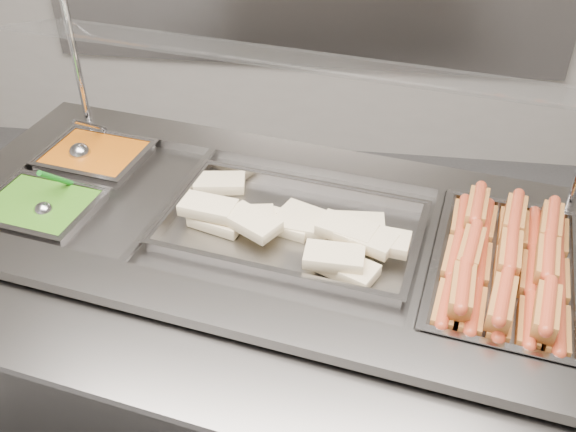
# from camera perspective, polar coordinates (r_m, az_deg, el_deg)

# --- Properties ---
(steam_counter) EXTENTS (2.24, 1.31, 1.01)m
(steam_counter) POSITION_cam_1_polar(r_m,az_deg,el_deg) (2.31, -1.34, -10.20)
(steam_counter) COLOR slate
(steam_counter) RESTS_ON ground
(tray_rail) EXTENTS (2.03, 0.77, 0.06)m
(tray_rail) POSITION_cam_1_polar(r_m,az_deg,el_deg) (1.63, -8.43, -13.50)
(tray_rail) COLOR gray
(tray_rail) RESTS_ON steam_counter
(sneeze_guard) EXTENTS (1.87, 0.67, 0.49)m
(sneeze_guard) POSITION_cam_1_polar(r_m,az_deg,el_deg) (1.96, 0.72, 13.43)
(sneeze_guard) COLOR silver
(sneeze_guard) RESTS_ON steam_counter
(pan_hotdogs) EXTENTS (0.49, 0.68, 0.11)m
(pan_hotdogs) POSITION_cam_1_polar(r_m,az_deg,el_deg) (1.93, 18.51, -5.34)
(pan_hotdogs) COLOR gray
(pan_hotdogs) RESTS_ON steam_counter
(pan_wraps) EXTENTS (0.83, 0.58, 0.08)m
(pan_wraps) POSITION_cam_1_polar(r_m,az_deg,el_deg) (1.97, 0.31, -1.33)
(pan_wraps) COLOR gray
(pan_wraps) RESTS_ON steam_counter
(pan_beans) EXTENTS (0.38, 0.33, 0.11)m
(pan_beans) POSITION_cam_1_polar(r_m,az_deg,el_deg) (2.40, -16.62, 4.44)
(pan_beans) COLOR gray
(pan_beans) RESTS_ON steam_counter
(pan_peas) EXTENTS (0.38, 0.33, 0.11)m
(pan_peas) POSITION_cam_1_polar(r_m,az_deg,el_deg) (2.20, -20.99, -0.01)
(pan_peas) COLOR gray
(pan_peas) RESTS_ON steam_counter
(hotdogs_in_buns) EXTENTS (0.44, 0.62, 0.13)m
(hotdogs_in_buns) POSITION_cam_1_polar(r_m,az_deg,el_deg) (1.89, 18.83, -4.08)
(hotdogs_in_buns) COLOR brown
(hotdogs_in_buns) RESTS_ON pan_hotdogs
(tortilla_wraps) EXTENTS (0.72, 0.51, 0.08)m
(tortilla_wraps) POSITION_cam_1_polar(r_m,az_deg,el_deg) (1.93, 0.70, -0.90)
(tortilla_wraps) COLOR beige
(tortilla_wraps) RESTS_ON pan_wraps
(ladle) EXTENTS (0.08, 0.21, 0.17)m
(ladle) POSITION_cam_1_polar(r_m,az_deg,el_deg) (2.39, -17.94, 5.46)
(ladle) COLOR #AAABAF
(ladle) RESTS_ON pan_beans
(serving_spoon) EXTENTS (0.07, 0.19, 0.17)m
(serving_spoon) POSITION_cam_1_polar(r_m,az_deg,el_deg) (2.15, -20.69, 0.91)
(serving_spoon) COLOR #AAABAF
(serving_spoon) RESTS_ON pan_peas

